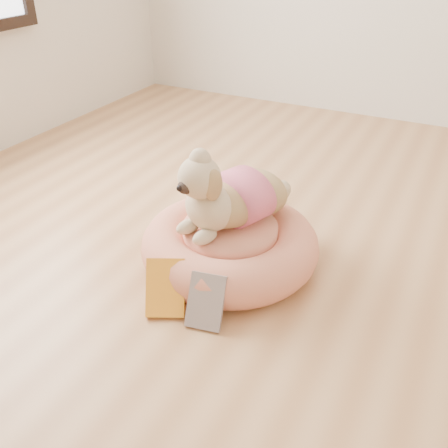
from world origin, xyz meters
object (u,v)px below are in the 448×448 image
at_px(pet_bed, 230,245).
at_px(book_white, 206,301).
at_px(book_yellow, 166,288).
at_px(dog, 229,182).

relative_size(pet_bed, book_white, 3.69).
relative_size(book_yellow, book_white, 1.08).
bearing_deg(book_white, dog, 94.14).
bearing_deg(book_yellow, book_white, -24.72).
height_order(pet_bed, book_white, pet_bed).
height_order(pet_bed, dog, dog).
bearing_deg(pet_bed, book_yellow, -102.66).
relative_size(pet_bed, dog, 1.46).
distance_m(pet_bed, book_white, 0.34).
bearing_deg(dog, book_white, -54.36).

